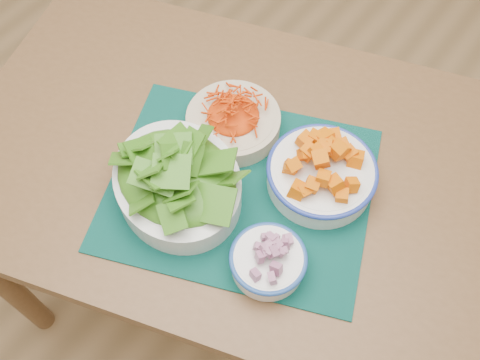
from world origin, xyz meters
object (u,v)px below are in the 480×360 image
at_px(placemat, 240,188).
at_px(squash_bowl, 322,170).
at_px(table, 226,180).
at_px(lettuce_bowl, 176,176).
at_px(carrot_bowl, 233,119).
at_px(onion_bowl, 268,259).

bearing_deg(placemat, squash_bowl, 19.19).
xyz_separation_m(table, lettuce_bowl, (-0.01, -0.13, 0.17)).
bearing_deg(placemat, carrot_bowl, 110.36).
xyz_separation_m(table, onion_bowl, (0.22, -0.15, 0.15)).
xyz_separation_m(placemat, lettuce_bowl, (-0.09, -0.08, 0.07)).
distance_m(squash_bowl, lettuce_bowl, 0.28).
distance_m(table, carrot_bowl, 0.16).
relative_size(carrot_bowl, onion_bowl, 1.47).
height_order(table, carrot_bowl, carrot_bowl).
relative_size(carrot_bowl, lettuce_bowl, 0.73).
bearing_deg(lettuce_bowl, squash_bowl, 65.77).
distance_m(placemat, lettuce_bowl, 0.14).
bearing_deg(onion_bowl, table, 145.33).
height_order(lettuce_bowl, onion_bowl, lettuce_bowl).
relative_size(table, lettuce_bowl, 3.76).
bearing_deg(table, lettuce_bowl, -114.70).
height_order(table, onion_bowl, onion_bowl).
distance_m(table, onion_bowl, 0.30).
relative_size(table, squash_bowl, 4.76).
distance_m(table, lettuce_bowl, 0.22).
bearing_deg(lettuce_bowl, carrot_bowl, 116.62).
height_order(placemat, squash_bowl, squash_bowl).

